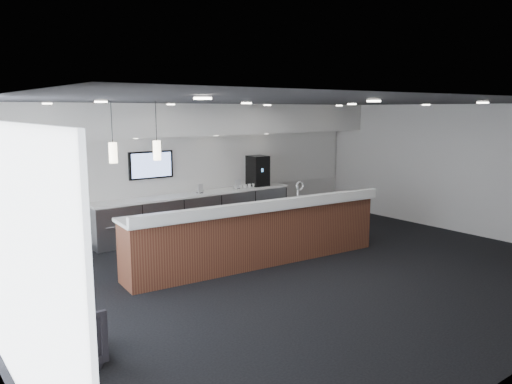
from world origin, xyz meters
TOP-DOWN VIEW (x-y plane):
  - ground at (0.00, 0.00)m, footprint 10.00×10.00m
  - ceiling at (0.00, 0.00)m, footprint 10.00×8.00m
  - back_wall at (0.00, 4.00)m, footprint 10.00×0.02m
  - right_wall at (5.00, 0.00)m, footprint 0.02×8.00m
  - soffit_bulkhead at (0.00, 3.55)m, footprint 10.00×0.90m
  - alcove_panel at (0.00, 3.97)m, footprint 9.80×0.06m
  - back_credenza at (-0.00, 3.64)m, footprint 5.06×0.66m
  - wall_tv at (-1.00, 3.91)m, footprint 1.05×0.08m
  - pendant_left at (-2.40, 0.80)m, footprint 0.12×0.12m
  - pendant_right at (-3.10, 0.80)m, footprint 0.12×0.12m
  - ceiling_can_lights at (0.00, 0.00)m, footprint 7.00×5.00m
  - service_counter at (-0.29, 0.89)m, footprint 5.27×1.26m
  - coffee_machine at (1.83, 3.69)m, footprint 0.47×0.58m
  - info_sign_left at (0.06, 3.57)m, footprint 0.16×0.07m
  - info_sign_right at (1.13, 3.56)m, footprint 0.17×0.03m
  - armchair at (-4.40, -0.86)m, footprint 0.85×0.83m
  - lounge_guest at (-4.54, 0.25)m, footprint 0.61×0.72m
  - cup_0 at (1.90, 3.56)m, footprint 0.10×0.10m
  - cup_1 at (1.76, 3.56)m, footprint 0.13×0.13m
  - cup_2 at (1.62, 3.56)m, footprint 0.12×0.12m
  - cup_3 at (1.48, 3.56)m, footprint 0.12×0.12m
  - cup_4 at (1.34, 3.56)m, footprint 0.13×0.13m
  - cup_5 at (1.20, 3.56)m, footprint 0.10×0.10m
  - cup_6 at (1.06, 3.56)m, footprint 0.13×0.13m

SIDE VIEW (x-z plane):
  - ground at x=0.00m, z-range 0.00..0.00m
  - armchair at x=-4.40m, z-range 0.00..0.73m
  - back_credenza at x=0.00m, z-range 0.00..0.95m
  - service_counter at x=-0.29m, z-range -0.17..1.32m
  - lounge_guest at x=-4.54m, z-range 0.00..1.68m
  - cup_0 at x=1.90m, z-range 0.95..1.04m
  - cup_1 at x=1.76m, z-range 0.95..1.04m
  - cup_2 at x=1.62m, z-range 0.95..1.04m
  - cup_3 at x=1.48m, z-range 0.95..1.04m
  - cup_4 at x=1.34m, z-range 0.95..1.04m
  - cup_5 at x=1.20m, z-range 0.95..1.04m
  - cup_6 at x=1.06m, z-range 0.95..1.04m
  - info_sign_left at x=0.06m, z-range 0.95..1.17m
  - info_sign_right at x=1.13m, z-range 0.95..1.18m
  - coffee_machine at x=1.83m, z-range 0.95..1.71m
  - back_wall at x=0.00m, z-range 0.00..3.00m
  - right_wall at x=5.00m, z-range 0.00..3.00m
  - alcove_panel at x=0.00m, z-range 0.90..2.30m
  - wall_tv at x=-1.00m, z-range 1.34..1.96m
  - pendant_left at x=-2.40m, z-range 2.10..2.40m
  - pendant_right at x=-3.10m, z-range 2.10..2.40m
  - soffit_bulkhead at x=0.00m, z-range 2.30..3.00m
  - ceiling_can_lights at x=0.00m, z-range 2.96..2.98m
  - ceiling at x=0.00m, z-range 2.99..3.01m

